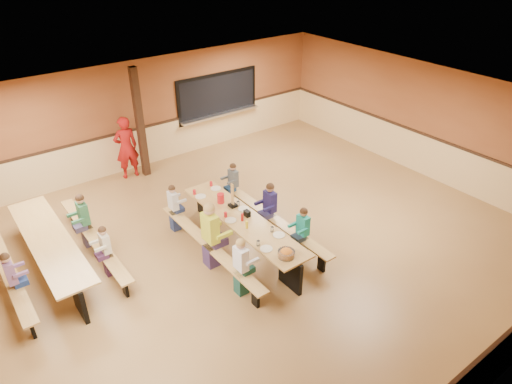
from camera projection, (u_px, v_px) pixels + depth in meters
ground at (244, 248)px, 9.82m from camera, size 12.00×12.00×0.00m
room_envelope at (244, 222)px, 9.47m from camera, size 12.04×10.04×3.02m
kitchen_pass_through at (218, 98)px, 13.84m from camera, size 2.78×0.28×1.38m
structural_post at (140, 124)px, 12.00m from camera, size 0.18×0.18×3.00m
cafeteria_table_main at (243, 227)px, 9.58m from camera, size 1.91×3.70×0.74m
cafeteria_table_second at (51, 248)px, 8.96m from camera, size 1.91×3.70×0.74m
seated_child_white_left at (241, 267)px, 8.35m from camera, size 0.37×0.30×1.21m
seated_adult_yellow at (211, 235)px, 9.00m from camera, size 0.48×0.39×1.44m
seated_child_grey_left at (174, 208)px, 10.16m from camera, size 0.33×0.27×1.13m
seated_child_teal_right at (303, 233)px, 9.32m from camera, size 0.34×0.28×1.15m
seated_child_navy_right at (270, 209)px, 10.05m from camera, size 0.38×0.31×1.23m
seated_child_char_right at (233, 185)px, 11.05m from camera, size 0.33×0.27×1.14m
seated_child_purple_sec at (13, 281)px, 8.06m from camera, size 0.35×0.28×1.16m
seated_child_green_sec at (85, 221)px, 9.63m from camera, size 0.38×0.31×1.24m
seated_child_tan_sec at (107, 251)px, 8.83m from camera, size 0.32×0.26×1.11m
standing_woman at (126, 148)px, 12.20m from camera, size 0.65×0.45×1.74m
punch_pitcher at (221, 198)px, 9.97m from camera, size 0.16×0.16×0.22m
chip_bowl at (286, 253)px, 8.36m from camera, size 0.32×0.32×0.15m
napkin_dispenser at (247, 213)px, 9.53m from camera, size 0.10×0.14×0.13m
condiment_mustard at (247, 225)px, 9.14m from camera, size 0.06×0.06×0.17m
condiment_ketchup at (242, 217)px, 9.37m from camera, size 0.06×0.06×0.17m
table_paddle at (233, 201)px, 9.82m from camera, size 0.16×0.16×0.56m
place_settings at (243, 217)px, 9.44m from camera, size 0.65×3.30×0.11m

